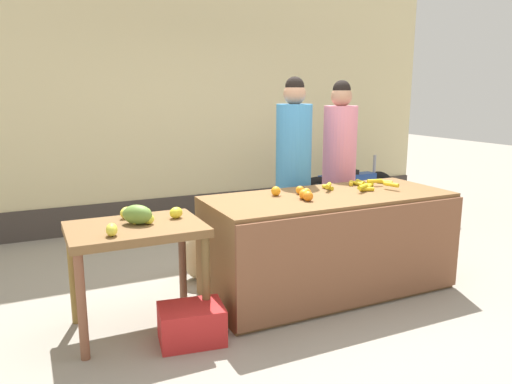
{
  "coord_description": "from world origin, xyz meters",
  "views": [
    {
      "loc": [
        -1.93,
        -3.37,
        1.71
      ],
      "look_at": [
        -0.26,
        0.15,
        0.9
      ],
      "focal_mm": 34.4,
      "sensor_mm": 36.0,
      "label": 1
    }
  ],
  "objects_px": {
    "vendor_woman_blue_shirt": "(293,173)",
    "vendor_woman_pink_shirt": "(339,169)",
    "produce_crate": "(192,324)",
    "parked_motorcycle": "(347,193)",
    "produce_sack": "(201,253)"
  },
  "relations": [
    {
      "from": "produce_sack",
      "to": "vendor_woman_blue_shirt",
      "type": "bearing_deg",
      "value": -2.06
    },
    {
      "from": "vendor_woman_pink_shirt",
      "to": "produce_sack",
      "type": "relative_size",
      "value": 3.7
    },
    {
      "from": "produce_sack",
      "to": "parked_motorcycle",
      "type": "bearing_deg",
      "value": 24.0
    },
    {
      "from": "produce_crate",
      "to": "produce_sack",
      "type": "relative_size",
      "value": 0.9
    },
    {
      "from": "vendor_woman_blue_shirt",
      "to": "produce_crate",
      "type": "xyz_separation_m",
      "value": [
        -1.38,
        -1.04,
        -0.8
      ]
    },
    {
      "from": "vendor_woman_pink_shirt",
      "to": "produce_sack",
      "type": "height_order",
      "value": "vendor_woman_pink_shirt"
    },
    {
      "from": "vendor_woman_blue_shirt",
      "to": "vendor_woman_pink_shirt",
      "type": "distance_m",
      "value": 0.59
    },
    {
      "from": "vendor_woman_pink_shirt",
      "to": "produce_crate",
      "type": "relative_size",
      "value": 4.12
    },
    {
      "from": "produce_sack",
      "to": "produce_crate",
      "type": "bearing_deg",
      "value": -112.29
    },
    {
      "from": "vendor_woman_blue_shirt",
      "to": "produce_crate",
      "type": "relative_size",
      "value": 4.18
    },
    {
      "from": "vendor_woman_blue_shirt",
      "to": "vendor_woman_pink_shirt",
      "type": "bearing_deg",
      "value": 8.25
    },
    {
      "from": "vendor_woman_blue_shirt",
      "to": "produce_sack",
      "type": "bearing_deg",
      "value": 177.94
    },
    {
      "from": "parked_motorcycle",
      "to": "produce_sack",
      "type": "xyz_separation_m",
      "value": [
        -2.38,
        -1.06,
        -0.16
      ]
    },
    {
      "from": "vendor_woman_blue_shirt",
      "to": "parked_motorcycle",
      "type": "distance_m",
      "value": 1.88
    },
    {
      "from": "vendor_woman_pink_shirt",
      "to": "produce_sack",
      "type": "bearing_deg",
      "value": -178.07
    }
  ]
}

